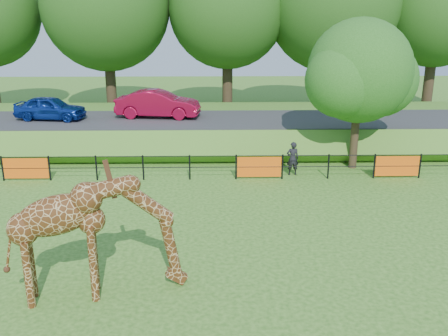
% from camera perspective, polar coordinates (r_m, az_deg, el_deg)
% --- Properties ---
extents(ground, '(90.00, 90.00, 0.00)m').
position_cam_1_polar(ground, '(14.32, -5.37, -11.57)').
color(ground, '#2C5E17').
rests_on(ground, ground).
extents(giraffe, '(4.49, 1.66, 3.16)m').
position_cam_1_polar(giraffe, '(12.87, -14.28, -7.69)').
color(giraffe, '#4E2810').
rests_on(giraffe, ground).
extents(perimeter_fence, '(28.07, 0.10, 1.10)m').
position_cam_1_polar(perimeter_fence, '(21.49, -3.94, 0.08)').
color(perimeter_fence, black).
rests_on(perimeter_fence, ground).
extents(embankment, '(40.00, 9.00, 1.30)m').
position_cam_1_polar(embankment, '(28.71, -3.27, 4.70)').
color(embankment, '#2C5E17').
rests_on(embankment, ground).
extents(road, '(40.00, 5.00, 0.12)m').
position_cam_1_polar(road, '(27.10, -3.40, 5.47)').
color(road, '#29292B').
rests_on(road, embankment).
extents(car_blue, '(3.88, 2.00, 1.26)m').
position_cam_1_polar(car_blue, '(28.37, -19.24, 6.50)').
color(car_blue, '#123399').
rests_on(car_blue, road).
extents(car_red, '(4.68, 2.14, 1.49)m').
position_cam_1_polar(car_red, '(27.64, -7.55, 7.29)').
color(car_red, '#A40B30').
rests_on(car_red, road).
extents(visitor, '(0.58, 0.41, 1.51)m').
position_cam_1_polar(visitor, '(22.23, 7.85, 1.09)').
color(visitor, black).
rests_on(visitor, ground).
extents(tree_east, '(5.40, 4.71, 6.76)m').
position_cam_1_polar(tree_east, '(23.23, 15.43, 10.22)').
color(tree_east, '#302215').
rests_on(tree_east, ground).
extents(bg_tree_line, '(37.30, 8.80, 11.82)m').
position_cam_1_polar(bg_tree_line, '(34.52, 0.22, 17.78)').
color(bg_tree_line, '#302215').
rests_on(bg_tree_line, ground).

